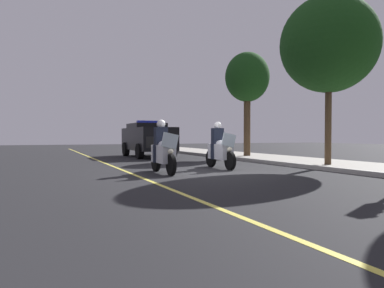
{
  "coord_description": "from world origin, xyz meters",
  "views": [
    {
      "loc": [
        10.7,
        -5.18,
        1.2
      ],
      "look_at": [
        -1.31,
        0.0,
        0.9
      ],
      "focal_mm": 33.92,
      "sensor_mm": 36.0,
      "label": 1
    }
  ],
  "objects_px": {
    "police_suv": "(148,138)",
    "tree_far_back": "(247,78)",
    "cyclist_background": "(165,141)",
    "tree_mid_block": "(329,45)",
    "police_motorcycle_lead_right": "(220,149)",
    "police_motorcycle_lead_left": "(163,151)"
  },
  "relations": [
    {
      "from": "police_suv",
      "to": "tree_far_back",
      "type": "xyz_separation_m",
      "value": [
        2.63,
        4.88,
        3.28
      ]
    },
    {
      "from": "cyclist_background",
      "to": "tree_mid_block",
      "type": "height_order",
      "value": "tree_mid_block"
    },
    {
      "from": "cyclist_background",
      "to": "tree_far_back",
      "type": "bearing_deg",
      "value": 25.09
    },
    {
      "from": "police_suv",
      "to": "tree_mid_block",
      "type": "bearing_deg",
      "value": 26.12
    },
    {
      "from": "police_suv",
      "to": "police_motorcycle_lead_right",
      "type": "bearing_deg",
      "value": 2.98
    },
    {
      "from": "police_motorcycle_lead_left",
      "to": "tree_mid_block",
      "type": "xyz_separation_m",
      "value": [
        0.36,
        6.52,
        3.96
      ]
    },
    {
      "from": "police_motorcycle_lead_left",
      "to": "tree_far_back",
      "type": "xyz_separation_m",
      "value": [
        -6.1,
        6.95,
        3.65
      ]
    },
    {
      "from": "tree_mid_block",
      "to": "tree_far_back",
      "type": "relative_size",
      "value": 1.13
    },
    {
      "from": "police_suv",
      "to": "tree_mid_block",
      "type": "relative_size",
      "value": 0.77
    },
    {
      "from": "cyclist_background",
      "to": "tree_far_back",
      "type": "height_order",
      "value": "tree_far_back"
    },
    {
      "from": "police_motorcycle_lead_left",
      "to": "cyclist_background",
      "type": "bearing_deg",
      "value": 160.54
    },
    {
      "from": "cyclist_background",
      "to": "tree_mid_block",
      "type": "relative_size",
      "value": 0.27
    },
    {
      "from": "police_motorcycle_lead_left",
      "to": "tree_mid_block",
      "type": "bearing_deg",
      "value": 86.87
    },
    {
      "from": "tree_mid_block",
      "to": "tree_far_back",
      "type": "bearing_deg",
      "value": 176.23
    },
    {
      "from": "tree_far_back",
      "to": "police_motorcycle_lead_left",
      "type": "bearing_deg",
      "value": -48.71
    },
    {
      "from": "police_suv",
      "to": "tree_far_back",
      "type": "height_order",
      "value": "tree_far_back"
    },
    {
      "from": "tree_mid_block",
      "to": "tree_far_back",
      "type": "height_order",
      "value": "tree_mid_block"
    },
    {
      "from": "police_motorcycle_lead_left",
      "to": "tree_far_back",
      "type": "relative_size",
      "value": 0.38
    },
    {
      "from": "police_motorcycle_lead_right",
      "to": "cyclist_background",
      "type": "xyz_separation_m",
      "value": [
        -11.13,
        1.74,
        0.14
      ]
    },
    {
      "from": "police_motorcycle_lead_right",
      "to": "tree_far_back",
      "type": "relative_size",
      "value": 0.38
    },
    {
      "from": "police_suv",
      "to": "cyclist_background",
      "type": "bearing_deg",
      "value": 146.18
    },
    {
      "from": "police_suv",
      "to": "tree_mid_block",
      "type": "distance_m",
      "value": 10.74
    }
  ]
}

